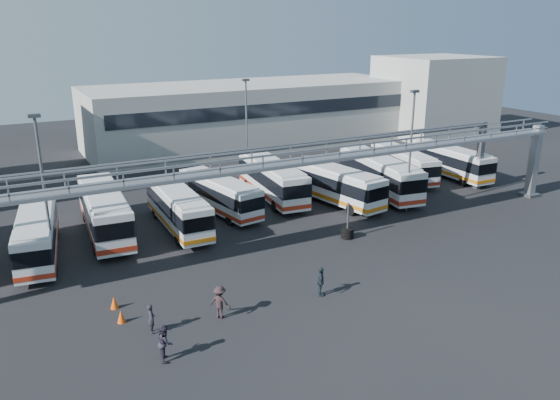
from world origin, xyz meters
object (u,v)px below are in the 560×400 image
light_pole_mid (411,145)px  bus_3 (178,207)px  bus_4 (219,193)px  tire_stack (347,232)px  bus_8 (403,163)px  cone_left (121,316)px  light_pole_back (246,125)px  bus_9 (449,161)px  bus_1 (37,234)px  pedestrian_d (321,282)px  pedestrian_c (220,302)px  light_pole_left (44,187)px  bus_2 (104,210)px  pedestrian_a (151,319)px  bus_7 (379,174)px  bus_5 (272,179)px  cone_right (114,302)px  pedestrian_b (165,342)px  bus_6 (333,183)px

light_pole_mid → bus_3: bearing=164.8°
bus_4 → tire_stack: size_ratio=3.71×
bus_8 → cone_left: 35.54m
light_pole_back → tire_stack: light_pole_back is taller
light_pole_mid → tire_stack: size_ratio=3.71×
bus_9 → bus_1: bearing=-174.6°
pedestrian_d → pedestrian_c: bearing=113.1°
light_pole_left → bus_9: size_ratio=0.98×
bus_2 → pedestrian_a: 15.38m
pedestrian_c → cone_left: 5.30m
light_pole_back → pedestrian_d: (-6.62, -24.57, -4.84)m
light_pole_back → bus_7: size_ratio=0.86×
light_pole_left → bus_5: bearing=20.9°
bus_3 → bus_7: (19.43, 0.04, 0.21)m
bus_8 → pedestrian_d: bus_8 is taller
light_pole_left → cone_right: size_ratio=14.06×
pedestrian_b → tire_stack: (16.50, 8.78, -0.45)m
light_pole_back → bus_5: size_ratio=0.89×
bus_1 → cone_left: bearing=-67.3°
bus_3 → bus_6: bearing=0.7°
bus_3 → pedestrian_a: size_ratio=6.47×
bus_3 → bus_7: bus_7 is taller
bus_1 → bus_3: 10.21m
bus_1 → bus_9: bearing=11.3°
cone_left → bus_2: bearing=82.0°
cone_right → tire_stack: size_ratio=0.26×
light_pole_back → bus_7: bearing=-47.9°
bus_1 → bus_8: bus_1 is taller
pedestrian_b → bus_7: bearing=-45.7°
bus_2 → pedestrian_a: size_ratio=7.27×
bus_5 → pedestrian_c: bearing=-119.0°
light_pole_mid → bus_3: size_ratio=0.98×
bus_7 → pedestrian_a: (-25.43, -14.00, -1.14)m
pedestrian_b → cone_left: bearing=25.3°
pedestrian_a → tire_stack: size_ratio=0.58×
bus_3 → bus_6: (14.17, -0.20, 0.08)m
light_pole_left → bus_1: light_pole_left is taller
bus_7 → pedestrian_a: bus_7 is taller
pedestrian_c → tire_stack: tire_stack is taller
bus_2 → pedestrian_b: 18.01m
pedestrian_a → bus_9: bearing=-60.3°
bus_1 → bus_6: bearing=9.6°
bus_5 → cone_right: bus_5 is taller
light_pole_mid → cone_left: size_ratio=14.39×
bus_1 → bus_2: (4.89, 2.32, 0.23)m
bus_7 → bus_9: size_ratio=1.14×
pedestrian_c → cone_right: bearing=10.3°
light_pole_back → cone_right: 27.53m
pedestrian_c → cone_right: (-4.87, 3.74, -0.57)m
light_pole_left → bus_2: bearing=51.7°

